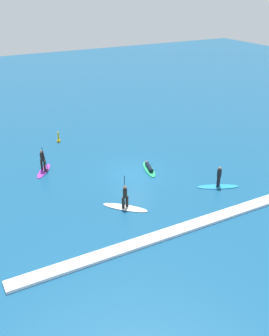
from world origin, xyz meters
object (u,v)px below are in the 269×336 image
Objects in this scene: surfer_on_blue_board at (218,182)px; surfer_on_purple_board at (43,165)px; surfer_on_white_board at (125,203)px; marker_buoy at (59,140)px; surfer_on_green_board at (149,168)px.

surfer_on_blue_board is 13.95m from surfer_on_purple_board.
surfer_on_purple_board is (-10.80, 8.82, 0.14)m from surfer_on_blue_board.
marker_buoy is at bearing -43.69° from surfer_on_white_board.
surfer_on_blue_board is 5.89m from surfer_on_green_board.
surfer_on_blue_board is 2.85× the size of marker_buoy.
surfer_on_white_board reaches higher than surfer_on_green_board.
surfer_on_purple_board is 6.39m from marker_buoy.
surfer_on_green_board is at bearing -63.93° from marker_buoy.
surfer_on_blue_board is at bearing -61.90° from marker_buoy.
marker_buoy is (-4.59, 9.38, 0.07)m from surfer_on_green_board.
surfer_on_green_board is at bearing 98.60° from surfer_on_purple_board.
surfer_on_blue_board is at bearing 85.68° from surfer_on_purple_board.
surfer_on_green_board is (-3.10, 5.01, -0.26)m from surfer_on_blue_board.
surfer_on_green_board is (7.70, -3.81, -0.39)m from surfer_on_purple_board.
surfer_on_purple_board is 8.61m from surfer_on_green_board.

